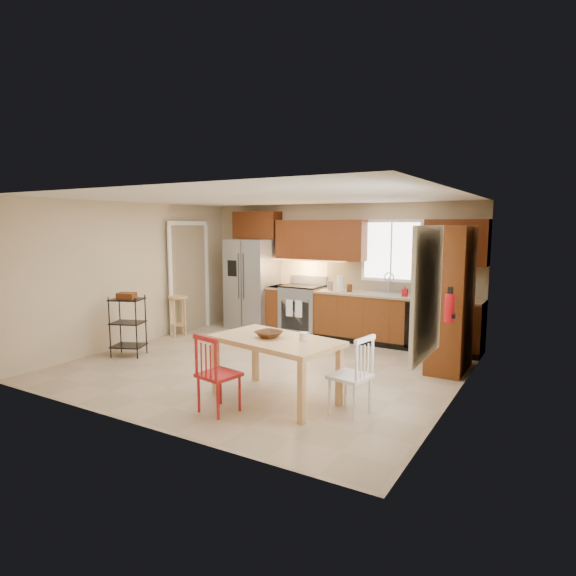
% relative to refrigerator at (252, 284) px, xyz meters
% --- Properties ---
extents(floor, '(5.50, 5.50, 0.00)m').
position_rel_refrigerator_xyz_m(floor, '(1.70, -2.12, -0.91)').
color(floor, tan).
rests_on(floor, ground).
extents(ceiling, '(5.50, 5.00, 0.02)m').
position_rel_refrigerator_xyz_m(ceiling, '(1.70, -2.12, 1.59)').
color(ceiling, silver).
rests_on(ceiling, ground).
extents(wall_back, '(5.50, 0.02, 2.50)m').
position_rel_refrigerator_xyz_m(wall_back, '(1.70, 0.38, 0.34)').
color(wall_back, '#CCB793').
rests_on(wall_back, ground).
extents(wall_front, '(5.50, 0.02, 2.50)m').
position_rel_refrigerator_xyz_m(wall_front, '(1.70, -4.62, 0.34)').
color(wall_front, '#CCB793').
rests_on(wall_front, ground).
extents(wall_left, '(0.02, 5.00, 2.50)m').
position_rel_refrigerator_xyz_m(wall_left, '(-1.05, -2.12, 0.34)').
color(wall_left, '#CCB793').
rests_on(wall_left, ground).
extents(wall_right, '(0.02, 5.00, 2.50)m').
position_rel_refrigerator_xyz_m(wall_right, '(4.45, -2.12, 0.34)').
color(wall_right, '#CCB793').
rests_on(wall_right, ground).
extents(refrigerator, '(0.92, 0.75, 1.82)m').
position_rel_refrigerator_xyz_m(refrigerator, '(0.00, 0.00, 0.00)').
color(refrigerator, gray).
rests_on(refrigerator, floor).
extents(range_stove, '(0.76, 0.63, 0.92)m').
position_rel_refrigerator_xyz_m(range_stove, '(1.15, 0.06, -0.45)').
color(range_stove, gray).
rests_on(range_stove, floor).
extents(base_cabinet_narrow, '(0.30, 0.60, 0.90)m').
position_rel_refrigerator_xyz_m(base_cabinet_narrow, '(0.60, 0.08, -0.46)').
color(base_cabinet_narrow, brown).
rests_on(base_cabinet_narrow, floor).
extents(base_cabinet_run, '(2.92, 0.60, 0.90)m').
position_rel_refrigerator_xyz_m(base_cabinet_run, '(2.99, 0.08, -0.46)').
color(base_cabinet_run, brown).
rests_on(base_cabinet_run, floor).
extents(dishwasher, '(0.60, 0.02, 0.78)m').
position_rel_refrigerator_xyz_m(dishwasher, '(3.55, -0.22, -0.46)').
color(dishwasher, black).
rests_on(dishwasher, floor).
extents(backsplash, '(2.92, 0.03, 0.55)m').
position_rel_refrigerator_xyz_m(backsplash, '(2.99, 0.36, 0.27)').
color(backsplash, beige).
rests_on(backsplash, wall_back).
extents(upper_over_fridge, '(1.00, 0.35, 0.55)m').
position_rel_refrigerator_xyz_m(upper_over_fridge, '(0.00, 0.20, 1.19)').
color(upper_over_fridge, '#55260E').
rests_on(upper_over_fridge, wall_back).
extents(upper_left_block, '(1.80, 0.35, 0.75)m').
position_rel_refrigerator_xyz_m(upper_left_block, '(1.45, 0.20, 0.92)').
color(upper_left_block, '#55260E').
rests_on(upper_left_block, wall_back).
extents(upper_right_block, '(1.00, 0.35, 0.75)m').
position_rel_refrigerator_xyz_m(upper_right_block, '(3.95, 0.20, 0.92)').
color(upper_right_block, '#55260E').
rests_on(upper_right_block, wall_back).
extents(window_back, '(1.12, 0.04, 1.12)m').
position_rel_refrigerator_xyz_m(window_back, '(2.80, 0.35, 0.74)').
color(window_back, white).
rests_on(window_back, wall_back).
extents(sink, '(0.62, 0.46, 0.16)m').
position_rel_refrigerator_xyz_m(sink, '(2.80, 0.08, -0.05)').
color(sink, gray).
rests_on(sink, base_cabinet_run).
extents(undercab_glow, '(1.60, 0.30, 0.01)m').
position_rel_refrigerator_xyz_m(undercab_glow, '(1.15, 0.17, 0.52)').
color(undercab_glow, '#FFBF66').
rests_on(undercab_glow, wall_back).
extents(soap_bottle, '(0.09, 0.09, 0.19)m').
position_rel_refrigerator_xyz_m(soap_bottle, '(3.18, -0.02, 0.09)').
color(soap_bottle, '#B60C16').
rests_on(soap_bottle, base_cabinet_run).
extents(paper_towel, '(0.12, 0.12, 0.28)m').
position_rel_refrigerator_xyz_m(paper_towel, '(1.95, 0.03, 0.13)').
color(paper_towel, white).
rests_on(paper_towel, base_cabinet_run).
extents(canister_steel, '(0.11, 0.11, 0.18)m').
position_rel_refrigerator_xyz_m(canister_steel, '(1.75, 0.03, 0.08)').
color(canister_steel, gray).
rests_on(canister_steel, base_cabinet_run).
extents(canister_wood, '(0.10, 0.10, 0.14)m').
position_rel_refrigerator_xyz_m(canister_wood, '(2.15, -0.00, 0.06)').
color(canister_wood, '#4E2B15').
rests_on(canister_wood, base_cabinet_run).
extents(pantry, '(0.50, 0.95, 2.10)m').
position_rel_refrigerator_xyz_m(pantry, '(4.13, -0.93, 0.14)').
color(pantry, brown).
rests_on(pantry, floor).
extents(fire_extinguisher, '(0.12, 0.12, 0.36)m').
position_rel_refrigerator_xyz_m(fire_extinguisher, '(4.33, -1.98, 0.19)').
color(fire_extinguisher, '#B60C16').
rests_on(fire_extinguisher, wall_right).
extents(window_right, '(0.04, 1.02, 1.32)m').
position_rel_refrigerator_xyz_m(window_right, '(4.38, -3.27, 0.54)').
color(window_right, white).
rests_on(window_right, wall_right).
extents(doorway, '(0.04, 0.95, 2.10)m').
position_rel_refrigerator_xyz_m(doorway, '(-0.97, -0.82, 0.14)').
color(doorway, '#8C7A59').
rests_on(doorway, wall_left).
extents(dining_table, '(1.66, 1.12, 0.75)m').
position_rel_refrigerator_xyz_m(dining_table, '(2.59, -3.24, -0.54)').
color(dining_table, tan).
rests_on(dining_table, floor).
extents(chair_red, '(0.49, 0.49, 0.90)m').
position_rel_refrigerator_xyz_m(chair_red, '(2.24, -3.89, -0.46)').
color(chair_red, maroon).
rests_on(chair_red, floor).
extents(chair_white, '(0.49, 0.49, 0.90)m').
position_rel_refrigerator_xyz_m(chair_white, '(3.54, -3.19, -0.46)').
color(chair_white, white).
rests_on(chair_white, floor).
extents(table_bowl, '(0.36, 0.36, 0.08)m').
position_rel_refrigerator_xyz_m(table_bowl, '(2.49, -3.24, -0.15)').
color(table_bowl, '#4E2B15').
rests_on(table_bowl, dining_table).
extents(table_jar, '(0.13, 0.13, 0.13)m').
position_rel_refrigerator_xyz_m(table_jar, '(2.92, -3.14, -0.12)').
color(table_jar, white).
rests_on(table_jar, dining_table).
extents(bar_stool, '(0.48, 0.48, 0.77)m').
position_rel_refrigerator_xyz_m(bar_stool, '(-0.80, -1.31, -0.53)').
color(bar_stool, tan).
rests_on(bar_stool, floor).
extents(utility_cart, '(0.60, 0.54, 0.98)m').
position_rel_refrigerator_xyz_m(utility_cart, '(-0.52, -2.77, -0.42)').
color(utility_cart, black).
rests_on(utility_cart, floor).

